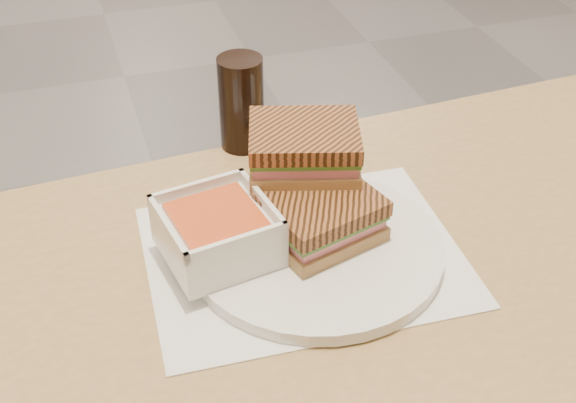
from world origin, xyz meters
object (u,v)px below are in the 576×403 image
object	(u,v)px
plate	(316,248)
panini_lower	(321,218)
main_table	(339,368)
soup_bowl	(217,234)
cola_glass	(241,103)

from	to	relation	value
plate	panini_lower	xyz separation A→B (m)	(0.01, 0.01, 0.04)
main_table	panini_lower	size ratio (longest dim) A/B	8.31
soup_bowl	panini_lower	bearing A→B (deg)	-3.82
plate	cola_glass	world-z (taller)	cola_glass
soup_bowl	cola_glass	bearing A→B (deg)	68.88
plate	soup_bowl	size ratio (longest dim) A/B	2.17
plate	cola_glass	bearing A→B (deg)	94.09
panini_lower	main_table	bearing A→B (deg)	-93.65
soup_bowl	panini_lower	distance (m)	0.12
main_table	panini_lower	distance (m)	0.18
main_table	cola_glass	size ratio (longest dim) A/B	9.14
panini_lower	cola_glass	world-z (taller)	cola_glass
plate	cola_glass	distance (m)	0.27
cola_glass	panini_lower	bearing A→B (deg)	-83.59
main_table	cola_glass	world-z (taller)	cola_glass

